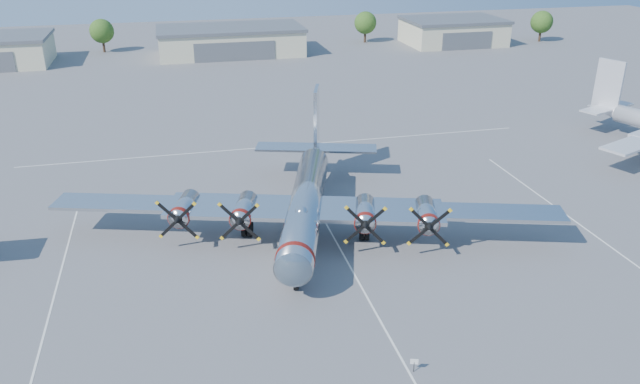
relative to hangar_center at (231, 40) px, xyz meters
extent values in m
plane|color=#5B5B5E|center=(0.00, -81.96, -2.71)|extent=(260.00, 260.00, 0.00)
cube|color=silver|center=(-22.00, -86.96, -2.71)|extent=(0.15, 40.00, 0.01)
cube|color=silver|center=(0.00, -86.96, -2.71)|extent=(0.15, 40.00, 0.01)
cube|color=silver|center=(22.00, -86.96, -2.71)|extent=(0.15, 40.00, 0.01)
cube|color=silver|center=(0.00, -56.96, -2.71)|extent=(60.00, 0.15, 0.01)
cube|color=beige|center=(0.00, 0.04, -0.31)|extent=(28.00, 14.00, 4.80)
cube|color=slate|center=(0.00, 0.04, 2.39)|extent=(28.60, 14.60, 0.60)
cube|color=slate|center=(0.00, -7.01, -0.91)|extent=(15.40, 0.20, 3.60)
cube|color=beige|center=(48.00, 0.04, -0.31)|extent=(20.00, 14.00, 4.80)
cube|color=slate|center=(48.00, 0.04, 2.39)|extent=(20.60, 14.60, 0.60)
cube|color=slate|center=(48.00, -7.01, -0.91)|extent=(11.00, 0.20, 3.60)
cylinder|color=#382619|center=(-25.00, 8.04, -1.31)|extent=(0.50, 0.50, 2.80)
sphere|color=#264A15|center=(-25.00, 8.04, 1.53)|extent=(4.80, 4.80, 4.80)
cylinder|color=#382619|center=(30.00, 6.04, -1.31)|extent=(0.50, 0.50, 2.80)
sphere|color=#264A15|center=(30.00, 6.04, 1.53)|extent=(4.80, 4.80, 4.80)
cylinder|color=#382619|center=(68.00, -1.96, -1.31)|extent=(0.50, 0.50, 2.80)
sphere|color=#264A15|center=(68.00, -1.96, 1.53)|extent=(4.80, 4.80, 4.80)
cylinder|color=black|center=(0.29, -98.87, -2.36)|extent=(0.05, 0.05, 0.71)
cube|color=white|center=(0.29, -98.87, -1.96)|extent=(0.47, 0.19, 0.35)
camera|label=1|loc=(-12.26, -126.75, 22.35)|focal=35.00mm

